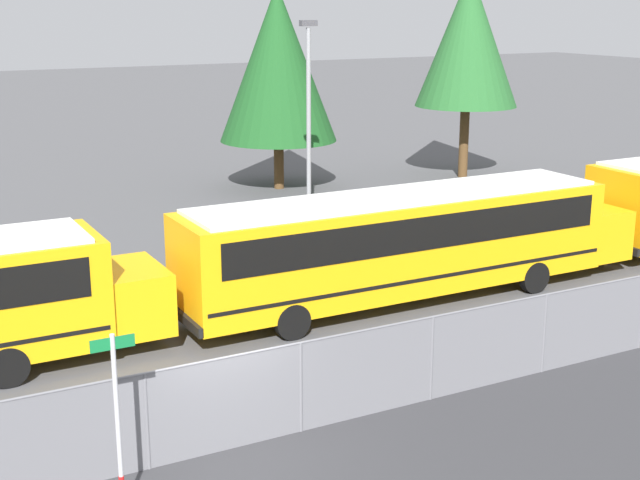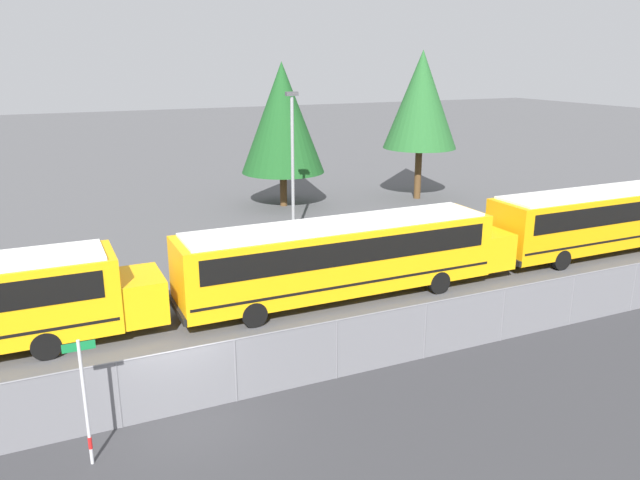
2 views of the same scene
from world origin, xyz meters
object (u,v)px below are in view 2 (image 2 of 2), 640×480
(street_sign, at_px, (85,400))
(light_pole, at_px, (293,161))
(tree_0, at_px, (282,118))
(school_bus_3, at_px, (612,215))
(school_bus_2, at_px, (346,253))
(tree_2, at_px, (421,100))

(street_sign, relative_size, light_pole, 0.42)
(light_pole, bearing_deg, tree_0, 72.16)
(school_bus_3, bearing_deg, school_bus_2, -179.51)
(school_bus_2, xyz_separation_m, tree_2, (12.37, 13.90, 4.59))
(light_pole, bearing_deg, tree_2, 27.46)
(school_bus_2, height_order, tree_0, tree_0)
(street_sign, bearing_deg, school_bus_2, 34.25)
(school_bus_3, height_order, street_sign, street_sign)
(street_sign, height_order, light_pole, light_pole)
(school_bus_3, relative_size, light_pole, 1.89)
(school_bus_2, bearing_deg, tree_0, 77.26)
(tree_0, distance_m, tree_2, 9.06)
(school_bus_2, height_order, street_sign, street_sign)
(light_pole, distance_m, tree_0, 8.05)
(street_sign, bearing_deg, light_pole, 53.17)
(school_bus_3, bearing_deg, street_sign, -164.02)
(school_bus_2, distance_m, street_sign, 12.15)
(street_sign, height_order, tree_2, tree_2)
(school_bus_2, distance_m, tree_2, 19.16)
(street_sign, distance_m, tree_2, 30.90)
(school_bus_3, distance_m, tree_0, 19.18)
(light_pole, distance_m, tree_2, 12.92)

